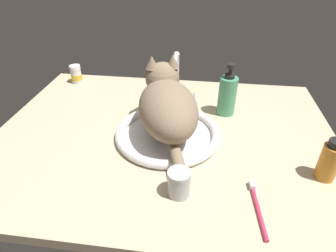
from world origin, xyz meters
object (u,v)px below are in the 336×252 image
at_px(cat, 167,103).
at_px(amber_bottle, 330,161).
at_px(pill_bottle, 76,75).
at_px(faucet, 176,85).
at_px(toothbrush, 258,207).
at_px(soap_pump_bottle, 227,95).
at_px(sink_basin, 168,133).
at_px(metal_jar, 179,183).

xyz_separation_m(cat, amber_bottle, (0.44, -0.15, -0.05)).
relative_size(pill_bottle, amber_bottle, 0.64).
height_order(faucet, toothbrush, faucet).
distance_m(soap_pump_bottle, toothbrush, 0.44).
height_order(sink_basin, pill_bottle, pill_bottle).
bearing_deg(amber_bottle, sink_basin, 163.57).
relative_size(amber_bottle, soap_pump_bottle, 0.64).
height_order(faucet, amber_bottle, faucet).
bearing_deg(pill_bottle, soap_pump_bottle, -15.77).
distance_m(sink_basin, amber_bottle, 0.46).
bearing_deg(sink_basin, toothbrush, -46.50).
bearing_deg(soap_pump_bottle, faucet, 165.17).
distance_m(sink_basin, soap_pump_bottle, 0.26).
height_order(pill_bottle, metal_jar, pill_bottle).
relative_size(soap_pump_bottle, toothbrush, 1.10).
bearing_deg(amber_bottle, soap_pump_bottle, 129.68).
distance_m(sink_basin, toothbrush, 0.36).
distance_m(sink_basin, pill_bottle, 0.57).
height_order(cat, pill_bottle, cat).
xyz_separation_m(cat, pill_bottle, (-0.45, 0.33, -0.07)).
relative_size(amber_bottle, toothbrush, 0.70).
xyz_separation_m(soap_pump_bottle, toothbrush, (0.06, -0.43, -0.07)).
height_order(cat, toothbrush, cat).
xyz_separation_m(metal_jar, toothbrush, (0.19, -0.02, -0.03)).
distance_m(amber_bottle, metal_jar, 0.39).
relative_size(pill_bottle, soap_pump_bottle, 0.41).
bearing_deg(pill_bottle, faucet, -16.16).
bearing_deg(amber_bottle, toothbrush, -144.91).
relative_size(faucet, amber_bottle, 1.69).
distance_m(cat, metal_jar, 0.28).
xyz_separation_m(metal_jar, soap_pump_bottle, (0.13, 0.41, 0.04)).
bearing_deg(toothbrush, metal_jar, 172.97).
bearing_deg(sink_basin, metal_jar, -76.14).
height_order(faucet, pill_bottle, faucet).
height_order(pill_bottle, amber_bottle, amber_bottle).
bearing_deg(sink_basin, cat, 106.23).
relative_size(faucet, soap_pump_bottle, 1.08).
xyz_separation_m(cat, soap_pump_bottle, (0.19, 0.15, -0.04)).
distance_m(pill_bottle, toothbrush, 0.93).
relative_size(faucet, cat, 0.49).
bearing_deg(toothbrush, sink_basin, 133.50).
height_order(pill_bottle, soap_pump_bottle, soap_pump_bottle).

